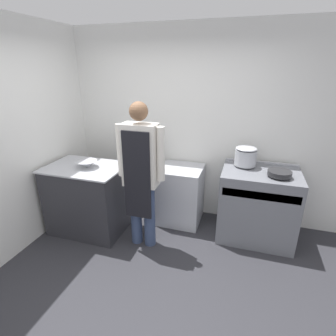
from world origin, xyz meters
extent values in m
plane|color=#2D2D33|center=(0.00, 0.00, 0.00)|extent=(14.00, 14.00, 0.00)
cube|color=white|center=(0.00, 1.73, 1.35)|extent=(8.00, 0.05, 2.70)
cube|color=white|center=(-1.67, 1.00, 1.35)|extent=(0.05, 8.00, 2.70)
cube|color=#2D2D33|center=(-1.09, 0.81, 0.46)|extent=(0.97, 0.69, 0.91)
cube|color=#B2B5BC|center=(-1.09, 0.81, 0.92)|extent=(1.01, 0.72, 0.02)
cube|color=slate|center=(1.12, 1.31, 0.47)|extent=(0.94, 0.70, 0.94)
cube|color=#B2B5BC|center=(1.12, 0.98, 0.77)|extent=(0.87, 0.03, 0.10)
cube|color=#B2B5BC|center=(1.12, 1.64, 0.95)|extent=(0.94, 0.03, 0.02)
cube|color=silver|center=(0.07, 1.40, 0.42)|extent=(0.60, 0.57, 0.83)
cube|color=silver|center=(0.07, 1.12, 0.46)|extent=(0.51, 0.02, 0.58)
cylinder|color=#38476B|center=(-0.34, 0.72, 0.42)|extent=(0.14, 0.14, 0.83)
cylinder|color=#38476B|center=(-0.16, 0.72, 0.42)|extent=(0.14, 0.14, 0.83)
cube|color=silver|center=(-0.25, 0.72, 1.20)|extent=(0.40, 0.22, 0.74)
cube|color=black|center=(-0.25, 0.60, 0.98)|extent=(0.32, 0.02, 1.05)
cylinder|color=silver|center=(-0.49, 0.72, 1.24)|extent=(0.09, 0.09, 0.63)
cylinder|color=silver|center=(0.00, 0.72, 1.24)|extent=(0.09, 0.09, 0.63)
sphere|color=brown|center=(-0.25, 0.72, 1.70)|extent=(0.21, 0.21, 0.21)
cone|color=#B2B5BC|center=(-1.04, 0.80, 0.98)|extent=(0.27, 0.27, 0.09)
cylinder|color=#B2B5BC|center=(0.91, 1.43, 1.06)|extent=(0.27, 0.27, 0.20)
ellipsoid|color=#B2B5BC|center=(0.91, 1.43, 1.18)|extent=(0.27, 0.27, 0.05)
cylinder|color=#262628|center=(1.31, 1.19, 0.99)|extent=(0.27, 0.27, 0.06)
camera|label=1|loc=(0.90, -1.91, 2.15)|focal=28.00mm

